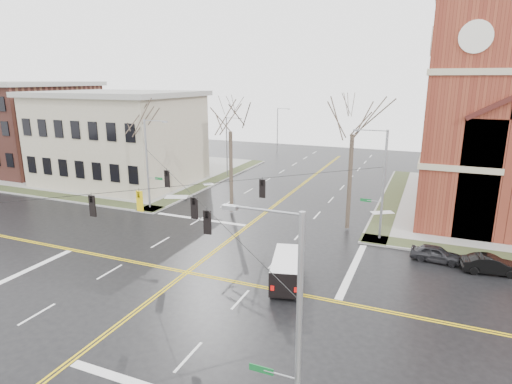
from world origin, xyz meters
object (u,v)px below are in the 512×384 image
at_px(parked_car_b, 491,265).
at_px(tree_nw_near, 230,126).
at_px(signal_pole_nw, 148,162).
at_px(parked_car_a, 436,254).
at_px(signal_pole_se, 293,334).
at_px(cargo_van, 288,267).
at_px(streetlight_north_a, 228,144).
at_px(tree_ne, 353,128).
at_px(tree_nw_far, 141,126).
at_px(streetlight_north_b, 278,129).
at_px(signal_pole_ne, 381,182).

bearing_deg(parked_car_b, tree_nw_near, 67.64).
height_order(signal_pole_nw, parked_car_a, signal_pole_nw).
xyz_separation_m(parked_car_a, tree_nw_near, (-18.98, 4.89, 8.03)).
bearing_deg(signal_pole_se, cargo_van, 109.11).
relative_size(streetlight_north_a, tree_ne, 0.64).
bearing_deg(tree_nw_near, tree_nw_far, 176.77).
relative_size(streetlight_north_a, parked_car_a, 2.27).
xyz_separation_m(streetlight_north_b, parked_car_b, (30.02, -40.03, -3.84)).
bearing_deg(signal_pole_ne, streetlight_north_b, 121.05).
relative_size(parked_car_b, tree_nw_far, 0.34).
height_order(parked_car_a, tree_nw_near, tree_nw_near).
relative_size(signal_pole_se, tree_ne, 0.72).
bearing_deg(signal_pole_se, parked_car_a, 77.34).
bearing_deg(tree_ne, streetlight_north_a, 142.05).
height_order(signal_pole_nw, tree_nw_near, tree_nw_near).
bearing_deg(cargo_van, tree_nw_near, 115.03).
relative_size(cargo_van, tree_nw_near, 0.43).
bearing_deg(signal_pole_ne, tree_ne, 151.06).
distance_m(tree_nw_far, tree_ne, 22.51).
height_order(signal_pole_ne, parked_car_a, signal_pole_ne).
distance_m(parked_car_a, parked_car_b, 3.58).
xyz_separation_m(tree_nw_far, tree_ne, (22.46, -1.11, 0.90)).
height_order(tree_nw_far, tree_ne, tree_ne).
xyz_separation_m(signal_pole_se, streetlight_north_a, (-21.97, 39.50, -0.48)).
bearing_deg(signal_pole_nw, parked_car_b, -6.56).
distance_m(streetlight_north_a, parked_car_b, 36.29).
bearing_deg(signal_pole_se, tree_nw_far, 134.56).
xyz_separation_m(streetlight_north_a, tree_nw_near, (7.52, -14.45, 4.17)).
bearing_deg(tree_nw_far, cargo_van, -31.80).
height_order(tree_nw_far, tree_nw_near, tree_nw_near).
distance_m(streetlight_north_b, tree_ne, 40.12).
height_order(signal_pole_se, parked_car_b, signal_pole_se).
distance_m(signal_pole_ne, tree_ne, 5.17).
bearing_deg(streetlight_north_a, signal_pole_ne, -36.90).
distance_m(signal_pole_se, parked_car_b, 21.51).
xyz_separation_m(streetlight_north_a, cargo_van, (17.56, -26.77, -3.37)).
bearing_deg(parked_car_a, cargo_van, 133.59).
height_order(streetlight_north_a, tree_nw_far, tree_nw_far).
bearing_deg(tree_nw_near, signal_pole_ne, -8.08).
relative_size(signal_pole_se, tree_nw_far, 0.80).
xyz_separation_m(parked_car_a, tree_nw_far, (-29.80, 5.50, 7.51)).
bearing_deg(parked_car_a, signal_pole_nw, 87.89).
xyz_separation_m(streetlight_north_a, tree_ne, (19.17, -14.95, 4.54)).
height_order(signal_pole_se, streetlight_north_b, signal_pole_se).
relative_size(signal_pole_se, streetlight_north_b, 1.12).
height_order(signal_pole_se, tree_nw_far, tree_nw_far).
xyz_separation_m(streetlight_north_b, tree_nw_far, (-3.29, -33.84, 3.64)).
distance_m(streetlight_north_b, tree_nw_near, 35.50).
height_order(signal_pole_se, tree_nw_near, tree_nw_near).
relative_size(signal_pole_nw, parked_car_b, 2.35).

